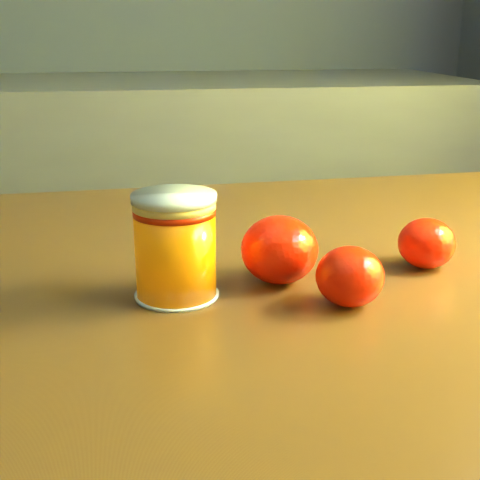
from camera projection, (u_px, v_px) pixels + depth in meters
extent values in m
cube|color=brown|center=(352.00, 286.00, 0.67)|extent=(1.10, 0.79, 0.04)
cylinder|color=#DD6904|center=(176.00, 253.00, 0.57)|extent=(0.07, 0.07, 0.08)
cylinder|color=#FFD468|center=(174.00, 205.00, 0.56)|extent=(0.07, 0.07, 0.01)
cylinder|color=silver|center=(174.00, 198.00, 0.56)|extent=(0.07, 0.07, 0.00)
ellipsoid|color=#FF1E05|center=(279.00, 250.00, 0.61)|extent=(0.08, 0.08, 0.06)
ellipsoid|color=#FF1E05|center=(427.00, 243.00, 0.65)|extent=(0.06, 0.06, 0.05)
ellipsoid|color=#FF1E05|center=(350.00, 276.00, 0.56)|extent=(0.06, 0.06, 0.05)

